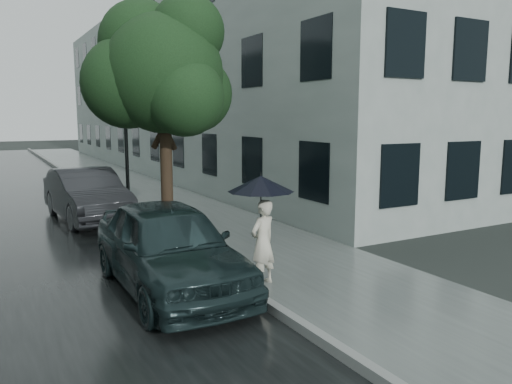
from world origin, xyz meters
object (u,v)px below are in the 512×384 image
pedestrian (263,242)px  car_near (169,246)px  street_tree (162,72)px  lamp_post (121,124)px  car_far (87,195)px

pedestrian → car_near: size_ratio=0.34×
car_near → street_tree: bearing=72.2°
lamp_post → car_far: (-1.54, -1.95, -1.97)m
street_tree → lamp_post: 5.30m
pedestrian → car_far: size_ratio=0.34×
pedestrian → car_far: bearing=-97.3°
pedestrian → car_far: pedestrian is taller
lamp_post → car_far: bearing=-138.0°
lamp_post → car_near: (-1.41, -8.71, -1.94)m
pedestrian → street_tree: bearing=-104.9°
pedestrian → street_tree: size_ratio=0.26×
pedestrian → street_tree: 5.25m
lamp_post → car_far: lamp_post is taller
street_tree → car_near: 4.95m
lamp_post → car_near: bearing=-108.9°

